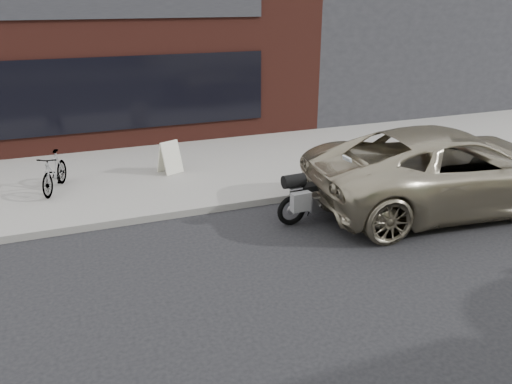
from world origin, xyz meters
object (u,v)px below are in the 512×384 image
at_px(motorcycle, 317,195).
at_px(bicycle_rear, 54,172).
at_px(sandwich_sign, 169,157).
at_px(minivan, 450,169).

xyz_separation_m(motorcycle, bicycle_rear, (-4.87, 3.17, 0.05)).
bearing_deg(sandwich_sign, minivan, -60.09).
bearing_deg(motorcycle, bicycle_rear, 143.64).
distance_m(motorcycle, sandwich_sign, 4.17).
height_order(minivan, sandwich_sign, minivan).
relative_size(motorcycle, bicycle_rear, 1.36).
bearing_deg(minivan, sandwich_sign, 58.79).
distance_m(motorcycle, bicycle_rear, 5.81).
distance_m(motorcycle, minivan, 2.96).
bearing_deg(bicycle_rear, minivan, -4.91).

